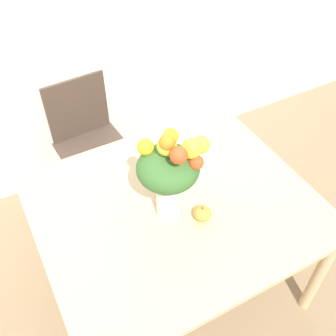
# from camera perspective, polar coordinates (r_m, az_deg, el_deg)

# --- Properties ---
(ground_plane) EXTENTS (12.00, 12.00, 0.00)m
(ground_plane) POSITION_cam_1_polar(r_m,az_deg,el_deg) (2.47, 0.84, -15.93)
(ground_plane) COLOR #8E7556
(dining_table) EXTENTS (1.29, 1.10, 0.72)m
(dining_table) POSITION_cam_1_polar(r_m,az_deg,el_deg) (1.94, 1.03, -6.72)
(dining_table) COLOR #D1B284
(dining_table) RESTS_ON ground_plane
(flower_vase) EXTENTS (0.33, 0.29, 0.49)m
(flower_vase) POSITION_cam_1_polar(r_m,az_deg,el_deg) (1.63, 0.26, -0.46)
(flower_vase) COLOR silver
(flower_vase) RESTS_ON dining_table
(pumpkin) EXTENTS (0.08, 0.08, 0.08)m
(pumpkin) POSITION_cam_1_polar(r_m,az_deg,el_deg) (1.80, 5.00, -6.56)
(pumpkin) COLOR gold
(pumpkin) RESTS_ON dining_table
(dining_chair_near_window) EXTENTS (0.45, 0.45, 0.89)m
(dining_chair_near_window) POSITION_cam_1_polar(r_m,az_deg,el_deg) (2.60, -11.16, 3.39)
(dining_chair_near_window) COLOR #47382D
(dining_chair_near_window) RESTS_ON ground_plane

